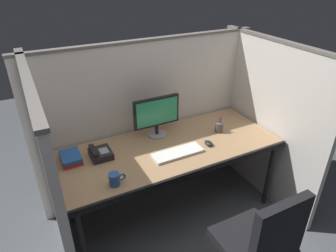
# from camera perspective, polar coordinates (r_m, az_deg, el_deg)

# --- Properties ---
(ground_plane) EXTENTS (8.00, 8.00, 0.00)m
(ground_plane) POSITION_cam_1_polar(r_m,az_deg,el_deg) (2.89, 3.37, -19.34)
(ground_plane) COLOR #4C5156
(cubicle_partition_rear) EXTENTS (2.21, 0.06, 1.57)m
(cubicle_partition_rear) POSITION_cam_1_polar(r_m,az_deg,el_deg) (2.92, -3.54, 1.08)
(cubicle_partition_rear) COLOR beige
(cubicle_partition_rear) RESTS_ON ground
(cubicle_partition_left) EXTENTS (0.06, 1.41, 1.57)m
(cubicle_partition_left) POSITION_cam_1_polar(r_m,az_deg,el_deg) (2.28, -21.28, -10.05)
(cubicle_partition_left) COLOR beige
(cubicle_partition_left) RESTS_ON ground
(cubicle_partition_right) EXTENTS (0.06, 1.41, 1.57)m
(cubicle_partition_right) POSITION_cam_1_polar(r_m,az_deg,el_deg) (3.05, 18.24, 0.77)
(cubicle_partition_right) COLOR beige
(cubicle_partition_right) RESTS_ON ground
(desk) EXTENTS (1.90, 0.80, 0.74)m
(desk) POSITION_cam_1_polar(r_m,az_deg,el_deg) (2.62, 0.63, -4.99)
(desk) COLOR #997551
(desk) RESTS_ON ground
(monitor_center) EXTENTS (0.43, 0.17, 0.37)m
(monitor_center) POSITION_cam_1_polar(r_m,az_deg,el_deg) (2.67, -2.18, 2.28)
(monitor_center) COLOR gray
(monitor_center) RESTS_ON desk
(keyboard_main) EXTENTS (0.43, 0.15, 0.02)m
(keyboard_main) POSITION_cam_1_polar(r_m,az_deg,el_deg) (2.50, 1.79, -5.15)
(keyboard_main) COLOR silver
(keyboard_main) RESTS_ON desk
(computer_mouse) EXTENTS (0.06, 0.10, 0.04)m
(computer_mouse) POSITION_cam_1_polar(r_m,az_deg,el_deg) (2.64, 7.75, -3.26)
(computer_mouse) COLOR black
(computer_mouse) RESTS_ON desk
(desk_phone) EXTENTS (0.17, 0.19, 0.09)m
(desk_phone) POSITION_cam_1_polar(r_m,az_deg,el_deg) (2.52, -12.79, -5.11)
(desk_phone) COLOR black
(desk_phone) RESTS_ON desk
(pen_cup) EXTENTS (0.08, 0.08, 0.16)m
(pen_cup) POSITION_cam_1_polar(r_m,az_deg,el_deg) (2.84, 9.69, -0.20)
(pen_cup) COLOR #4C4742
(pen_cup) RESTS_ON desk
(book_stack) EXTENTS (0.15, 0.22, 0.07)m
(book_stack) POSITION_cam_1_polar(r_m,az_deg,el_deg) (2.53, -18.00, -5.77)
(book_stack) COLOR #B22626
(book_stack) RESTS_ON desk
(coffee_mug) EXTENTS (0.13, 0.08, 0.09)m
(coffee_mug) POSITION_cam_1_polar(r_m,az_deg,el_deg) (2.20, -10.09, -9.93)
(coffee_mug) COLOR #264C8C
(coffee_mug) RESTS_ON desk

